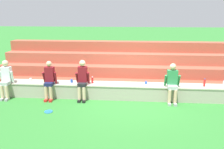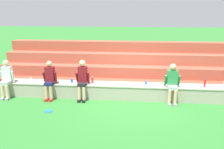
{
  "view_description": "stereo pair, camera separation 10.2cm",
  "coord_description": "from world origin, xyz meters",
  "px_view_note": "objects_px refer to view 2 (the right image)",
  "views": [
    {
      "loc": [
        -0.06,
        -7.53,
        3.06
      ],
      "look_at": [
        -0.71,
        0.29,
        0.89
      ],
      "focal_mm": 36.57,
      "sensor_mm": 36.0,
      "label": 1
    },
    {
      "loc": [
        0.04,
        -7.52,
        3.06
      ],
      "look_at": [
        -0.71,
        0.29,
        0.89
      ],
      "focal_mm": 36.57,
      "sensor_mm": 36.0,
      "label": 2
    }
  ],
  "objects_px": {
    "person_far_left": "(7,78)",
    "plastic_cup_right_end": "(146,83)",
    "person_left_of_center": "(49,79)",
    "water_bottle_near_right": "(45,79)",
    "plastic_cup_middle": "(31,79)",
    "frisbee": "(48,111)",
    "water_bottle_mid_left": "(92,80)",
    "water_bottle_near_left": "(205,83)",
    "person_center": "(82,79)",
    "person_right_of_center": "(172,82)",
    "water_bottle_mid_right": "(224,84)",
    "plastic_cup_left_end": "(72,81)"
  },
  "relations": [
    {
      "from": "person_left_of_center",
      "to": "water_bottle_mid_right",
      "type": "bearing_deg",
      "value": 2.78
    },
    {
      "from": "person_center",
      "to": "water_bottle_near_right",
      "type": "distance_m",
      "value": 1.52
    },
    {
      "from": "person_left_of_center",
      "to": "water_bottle_near_left",
      "type": "height_order",
      "value": "person_left_of_center"
    },
    {
      "from": "person_far_left",
      "to": "frisbee",
      "type": "distance_m",
      "value": 2.29
    },
    {
      "from": "water_bottle_mid_left",
      "to": "plastic_cup_right_end",
      "type": "bearing_deg",
      "value": 1.5
    },
    {
      "from": "person_left_of_center",
      "to": "plastic_cup_right_end",
      "type": "height_order",
      "value": "person_left_of_center"
    },
    {
      "from": "plastic_cup_middle",
      "to": "frisbee",
      "type": "distance_m",
      "value": 1.94
    },
    {
      "from": "frisbee",
      "to": "person_right_of_center",
      "type": "bearing_deg",
      "value": 15.56
    },
    {
      "from": "person_far_left",
      "to": "plastic_cup_middle",
      "type": "bearing_deg",
      "value": 27.86
    },
    {
      "from": "plastic_cup_right_end",
      "to": "plastic_cup_left_end",
      "type": "bearing_deg",
      "value": -179.23
    },
    {
      "from": "water_bottle_near_left",
      "to": "plastic_cup_right_end",
      "type": "xyz_separation_m",
      "value": [
        -2.01,
        0.09,
        -0.08
      ]
    },
    {
      "from": "water_bottle_mid_right",
      "to": "person_right_of_center",
      "type": "bearing_deg",
      "value": -171.57
    },
    {
      "from": "water_bottle_near_right",
      "to": "plastic_cup_right_end",
      "type": "relative_size",
      "value": 2.15
    },
    {
      "from": "person_far_left",
      "to": "plastic_cup_left_end",
      "type": "bearing_deg",
      "value": 8.74
    },
    {
      "from": "water_bottle_near_left",
      "to": "plastic_cup_middle",
      "type": "bearing_deg",
      "value": 179.17
    },
    {
      "from": "person_far_left",
      "to": "water_bottle_near_left",
      "type": "xyz_separation_m",
      "value": [
        7.01,
        0.3,
        -0.07
      ]
    },
    {
      "from": "person_center",
      "to": "water_bottle_near_left",
      "type": "xyz_separation_m",
      "value": [
        4.25,
        0.23,
        -0.1
      ]
    },
    {
      "from": "water_bottle_near_right",
      "to": "frisbee",
      "type": "distance_m",
      "value": 1.67
    },
    {
      "from": "plastic_cup_middle",
      "to": "frisbee",
      "type": "xyz_separation_m",
      "value": [
        1.16,
        -1.44,
        -0.59
      ]
    },
    {
      "from": "person_right_of_center",
      "to": "water_bottle_near_right",
      "type": "distance_m",
      "value": 4.61
    },
    {
      "from": "person_left_of_center",
      "to": "water_bottle_near_right",
      "type": "relative_size",
      "value": 6.13
    },
    {
      "from": "water_bottle_near_left",
      "to": "frisbee",
      "type": "bearing_deg",
      "value": -165.19
    },
    {
      "from": "plastic_cup_left_end",
      "to": "frisbee",
      "type": "distance_m",
      "value": 1.58
    },
    {
      "from": "person_left_of_center",
      "to": "water_bottle_near_left",
      "type": "xyz_separation_m",
      "value": [
        5.42,
        0.27,
        -0.06
      ]
    },
    {
      "from": "person_far_left",
      "to": "plastic_cup_left_end",
      "type": "xyz_separation_m",
      "value": [
        2.3,
        0.35,
        -0.15
      ]
    },
    {
      "from": "person_far_left",
      "to": "person_left_of_center",
      "type": "height_order",
      "value": "person_far_left"
    },
    {
      "from": "person_right_of_center",
      "to": "frisbee",
      "type": "distance_m",
      "value": 4.2
    },
    {
      "from": "water_bottle_near_right",
      "to": "plastic_cup_middle",
      "type": "bearing_deg",
      "value": 176.53
    },
    {
      "from": "water_bottle_mid_left",
      "to": "water_bottle_near_right",
      "type": "bearing_deg",
      "value": 179.49
    },
    {
      "from": "person_far_left",
      "to": "person_left_of_center",
      "type": "bearing_deg",
      "value": 0.83
    },
    {
      "from": "person_left_of_center",
      "to": "water_bottle_mid_right",
      "type": "relative_size",
      "value": 5.8
    },
    {
      "from": "person_left_of_center",
      "to": "water_bottle_mid_left",
      "type": "bearing_deg",
      "value": 12.02
    },
    {
      "from": "person_far_left",
      "to": "person_center",
      "type": "xyz_separation_m",
      "value": [
        2.77,
        0.07,
        0.02
      ]
    },
    {
      "from": "person_center",
      "to": "plastic_cup_left_end",
      "type": "distance_m",
      "value": 0.57
    },
    {
      "from": "person_far_left",
      "to": "person_left_of_center",
      "type": "xyz_separation_m",
      "value": [
        1.59,
        0.02,
        -0.01
      ]
    },
    {
      "from": "water_bottle_mid_left",
      "to": "person_center",
      "type": "bearing_deg",
      "value": -138.97
    },
    {
      "from": "person_right_of_center",
      "to": "water_bottle_mid_right",
      "type": "height_order",
      "value": "person_right_of_center"
    },
    {
      "from": "frisbee",
      "to": "plastic_cup_right_end",
      "type": "bearing_deg",
      "value": 24.91
    },
    {
      "from": "plastic_cup_left_end",
      "to": "water_bottle_mid_right",
      "type": "bearing_deg",
      "value": -0.37
    },
    {
      "from": "person_center",
      "to": "water_bottle_near_right",
      "type": "height_order",
      "value": "person_center"
    },
    {
      "from": "frisbee",
      "to": "person_far_left",
      "type": "bearing_deg",
      "value": 150.84
    },
    {
      "from": "water_bottle_mid_left",
      "to": "frisbee",
      "type": "distance_m",
      "value": 1.94
    },
    {
      "from": "person_left_of_center",
      "to": "water_bottle_mid_left",
      "type": "distance_m",
      "value": 1.52
    },
    {
      "from": "plastic_cup_right_end",
      "to": "water_bottle_near_left",
      "type": "bearing_deg",
      "value": -2.64
    },
    {
      "from": "water_bottle_mid_right",
      "to": "person_center",
      "type": "bearing_deg",
      "value": -177.11
    },
    {
      "from": "person_left_of_center",
      "to": "person_center",
      "type": "distance_m",
      "value": 1.18
    },
    {
      "from": "person_far_left",
      "to": "plastic_cup_right_end",
      "type": "xyz_separation_m",
      "value": [
        5.01,
        0.39,
        -0.15
      ]
    },
    {
      "from": "person_right_of_center",
      "to": "water_bottle_mid_right",
      "type": "bearing_deg",
      "value": 8.43
    },
    {
      "from": "frisbee",
      "to": "person_left_of_center",
      "type": "bearing_deg",
      "value": 105.74
    },
    {
      "from": "person_right_of_center",
      "to": "plastic_cup_left_end",
      "type": "xyz_separation_m",
      "value": [
        -3.57,
        0.3,
        -0.14
      ]
    }
  ]
}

